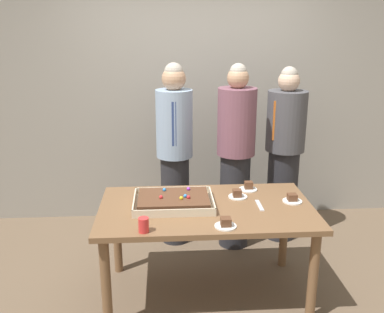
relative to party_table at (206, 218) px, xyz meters
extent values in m
plane|color=brown|center=(0.00, 0.00, -0.66)|extent=(12.00, 12.00, 0.00)
cube|color=#9E998E|center=(0.00, 1.60, 0.84)|extent=(8.00, 0.12, 3.00)
cube|color=brown|center=(0.00, 0.00, 0.07)|extent=(1.61, 0.92, 0.04)
cylinder|color=brown|center=(-0.72, -0.38, -0.30)|extent=(0.07, 0.07, 0.71)
cylinder|color=brown|center=(0.72, -0.38, -0.30)|extent=(0.07, 0.07, 0.71)
cylinder|color=brown|center=(-0.72, 0.38, -0.30)|extent=(0.07, 0.07, 0.71)
cylinder|color=brown|center=(0.72, 0.38, -0.30)|extent=(0.07, 0.07, 0.71)
cube|color=beige|center=(-0.25, 0.04, 0.10)|extent=(0.60, 0.45, 0.01)
cube|color=beige|center=(-0.25, -0.18, 0.13)|extent=(0.60, 0.01, 0.05)
cube|color=beige|center=(-0.25, 0.26, 0.13)|extent=(0.60, 0.01, 0.05)
cube|color=beige|center=(-0.54, 0.04, 0.13)|extent=(0.01, 0.45, 0.05)
cube|color=beige|center=(0.05, 0.04, 0.13)|extent=(0.01, 0.45, 0.05)
cube|color=brown|center=(-0.25, 0.04, 0.13)|extent=(0.53, 0.38, 0.06)
sphere|color=#2D84E0|center=(-0.16, 0.02, 0.17)|extent=(0.03, 0.03, 0.03)
sphere|color=red|center=(-0.34, 0.01, 0.17)|extent=(0.03, 0.03, 0.03)
sphere|color=yellow|center=(-0.19, -0.02, 0.17)|extent=(0.03, 0.03, 0.03)
sphere|color=#2D84E0|center=(-0.31, 0.16, 0.17)|extent=(0.03, 0.03, 0.03)
sphere|color=red|center=(-0.14, -0.01, 0.17)|extent=(0.03, 0.03, 0.03)
sphere|color=purple|center=(-0.13, 0.16, 0.17)|extent=(0.03, 0.03, 0.03)
cylinder|color=white|center=(0.38, 0.32, 0.10)|extent=(0.15, 0.15, 0.01)
cube|color=brown|center=(0.38, 0.33, 0.13)|extent=(0.07, 0.05, 0.06)
cylinder|color=white|center=(0.27, 0.17, 0.10)|extent=(0.15, 0.15, 0.01)
cube|color=brown|center=(0.26, 0.16, 0.13)|extent=(0.07, 0.06, 0.06)
cylinder|color=white|center=(0.67, 0.05, 0.10)|extent=(0.15, 0.15, 0.01)
cube|color=brown|center=(0.67, 0.05, 0.13)|extent=(0.07, 0.06, 0.05)
cylinder|color=white|center=(0.10, -0.35, 0.10)|extent=(0.15, 0.15, 0.01)
cube|color=brown|center=(0.10, -0.35, 0.13)|extent=(0.07, 0.07, 0.06)
cylinder|color=red|center=(-0.45, -0.39, 0.14)|extent=(0.07, 0.07, 0.10)
cube|color=silver|center=(0.40, -0.01, 0.10)|extent=(0.03, 0.20, 0.01)
cylinder|color=#28282D|center=(-0.21, 0.92, -0.22)|extent=(0.27, 0.27, 0.87)
cylinder|color=#93ADCC|center=(-0.21, 0.92, 0.53)|extent=(0.34, 0.34, 0.63)
cube|color=navy|center=(-0.22, 0.76, 0.56)|extent=(0.04, 0.02, 0.40)
sphere|color=tan|center=(-0.21, 0.92, 0.94)|extent=(0.22, 0.22, 0.22)
sphere|color=#B2A899|center=(-0.21, 0.92, 1.00)|extent=(0.17, 0.17, 0.17)
cylinder|color=#28282D|center=(0.35, 0.80, -0.20)|extent=(0.28, 0.28, 0.92)
cylinder|color=#7A4C5B|center=(0.35, 0.80, 0.56)|extent=(0.35, 0.35, 0.61)
sphere|color=tan|center=(0.35, 0.80, 0.95)|extent=(0.19, 0.19, 0.19)
sphere|color=#B2A899|center=(0.35, 0.80, 1.01)|extent=(0.15, 0.15, 0.15)
cylinder|color=#28282D|center=(0.84, 0.93, -0.20)|extent=(0.30, 0.30, 0.91)
cylinder|color=#4C4C51|center=(0.84, 0.93, 0.53)|extent=(0.37, 0.37, 0.57)
cube|color=orange|center=(0.71, 0.82, 0.56)|extent=(0.04, 0.02, 0.36)
sphere|color=beige|center=(0.84, 0.93, 0.91)|extent=(0.20, 0.20, 0.20)
sphere|color=#B2A899|center=(0.84, 0.93, 0.96)|extent=(0.16, 0.16, 0.16)
camera|label=1|loc=(-0.30, -2.99, 1.40)|focal=40.54mm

